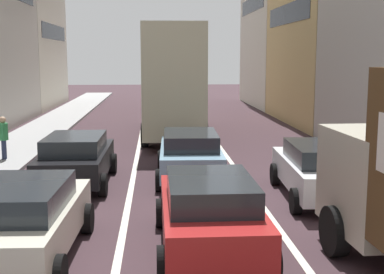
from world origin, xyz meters
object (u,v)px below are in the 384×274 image
pedestrian_far_sidewalk (3,137)px  wagon_left_lane_second (23,219)px  sedan_right_lane_behind_truck (320,169)px  sedan_left_lane_third (76,158)px  sedan_centre_lane_second (209,211)px  bus_mid_queue_primary (174,76)px  hatchback_centre_lane_third (190,154)px

pedestrian_far_sidewalk → wagon_left_lane_second: bearing=-84.3°
wagon_left_lane_second → sedan_right_lane_behind_truck: size_ratio=0.99×
wagon_left_lane_second → sedan_right_lane_behind_truck: same height
sedan_left_lane_third → pedestrian_far_sidewalk: 4.62m
sedan_left_lane_third → pedestrian_far_sidewalk: bearing=42.2°
sedan_centre_lane_second → wagon_left_lane_second: bearing=94.0°
wagon_left_lane_second → pedestrian_far_sidewalk: 9.77m
wagon_left_lane_second → bus_mid_queue_primary: size_ratio=0.41×
sedan_left_lane_third → pedestrian_far_sidewalk: (-3.06, 3.46, 0.15)m
sedan_centre_lane_second → bus_mid_queue_primary: bus_mid_queue_primary is taller
wagon_left_lane_second → sedan_left_lane_third: bearing=0.8°
pedestrian_far_sidewalk → sedan_right_lane_behind_truck: bearing=-41.2°
sedan_right_lane_behind_truck → bus_mid_queue_primary: (-3.46, 11.59, 2.03)m
sedan_right_lane_behind_truck → wagon_left_lane_second: bearing=122.9°
sedan_left_lane_third → sedan_right_lane_behind_truck: same height
hatchback_centre_lane_third → wagon_left_lane_second: bearing=152.5°
wagon_left_lane_second → bus_mid_queue_primary: (3.32, 15.46, 2.03)m
sedan_right_lane_behind_truck → hatchback_centre_lane_third: bearing=56.8°
sedan_left_lane_third → pedestrian_far_sidewalk: size_ratio=2.60×
wagon_left_lane_second → bus_mid_queue_primary: bus_mid_queue_primary is taller
sedan_centre_lane_second → pedestrian_far_sidewalk: bearing=35.1°
wagon_left_lane_second → hatchback_centre_lane_third: same height
hatchback_centre_lane_third → sedan_right_lane_behind_truck: bearing=-124.7°
wagon_left_lane_second → sedan_right_lane_behind_truck: bearing=-58.5°
sedan_right_lane_behind_truck → bus_mid_queue_primary: size_ratio=0.42×
wagon_left_lane_second → sedan_right_lane_behind_truck: 7.81m
sedan_centre_lane_second → pedestrian_far_sidewalk: pedestrian_far_sidewalk is taller
wagon_left_lane_second → sedan_right_lane_behind_truck: (6.78, 3.87, 0.00)m
pedestrian_far_sidewalk → sedan_centre_lane_second: bearing=-66.6°
wagon_left_lane_second → sedan_left_lane_third: 5.85m
sedan_left_lane_third → bus_mid_queue_primary: bus_mid_queue_primary is taller
sedan_centre_lane_second → bus_mid_queue_primary: bearing=0.4°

